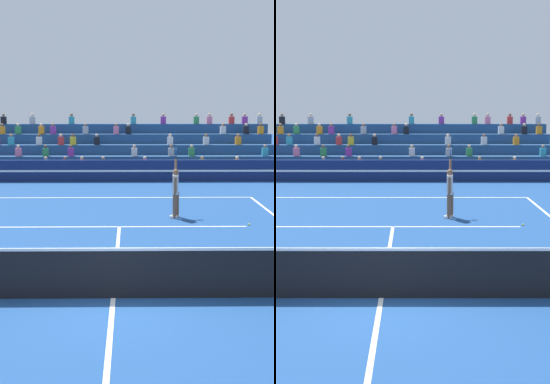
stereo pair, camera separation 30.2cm
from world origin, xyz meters
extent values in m
plane|color=navy|center=(0.00, 0.00, 0.00)|extent=(120.00, 120.00, 0.00)
cube|color=white|center=(0.00, 11.90, 0.00)|extent=(11.00, 0.10, 0.01)
cube|color=white|center=(0.00, 6.43, 0.00)|extent=(8.25, 0.10, 0.01)
cube|color=white|center=(0.00, 0.00, 0.00)|extent=(0.10, 12.85, 0.01)
cube|color=black|center=(0.00, 0.00, 0.50)|extent=(11.90, 0.02, 1.00)
cube|color=white|center=(0.00, 0.00, 1.03)|extent=(11.90, 0.04, 0.06)
cube|color=navy|center=(0.00, 16.74, 0.55)|extent=(18.00, 0.24, 1.10)
cube|color=white|center=(0.00, 16.61, 0.55)|extent=(18.00, 0.02, 0.10)
cube|color=navy|center=(0.00, 18.02, 0.28)|extent=(17.10, 0.95, 0.55)
cube|color=purple|center=(-3.09, 17.85, 0.77)|extent=(0.32, 0.22, 0.44)
sphere|color=brown|center=(-3.09, 17.85, 1.09)|extent=(0.18, 0.18, 0.18)
cube|color=#2D4CA5|center=(-4.12, 17.85, 0.77)|extent=(0.32, 0.22, 0.44)
sphere|color=beige|center=(-4.12, 17.85, 1.09)|extent=(0.18, 0.18, 0.18)
cube|color=purple|center=(1.14, 17.85, 0.77)|extent=(0.32, 0.22, 0.44)
sphere|color=beige|center=(1.14, 17.85, 1.09)|extent=(0.18, 0.18, 0.18)
cube|color=black|center=(-1.07, 17.85, 0.77)|extent=(0.32, 0.22, 0.44)
sphere|color=tan|center=(-1.07, 17.85, 1.09)|extent=(0.18, 0.18, 0.18)
cube|color=pink|center=(-2.20, 17.85, 0.77)|extent=(0.32, 0.22, 0.44)
sphere|color=tan|center=(-2.20, 17.85, 1.09)|extent=(0.18, 0.18, 0.18)
cube|color=yellow|center=(4.20, 17.85, 0.77)|extent=(0.32, 0.22, 0.44)
sphere|color=#9E7051|center=(4.20, 17.85, 1.09)|extent=(0.18, 0.18, 0.18)
cube|color=orange|center=(6.06, 17.85, 0.77)|extent=(0.32, 0.22, 0.44)
sphere|color=beige|center=(6.06, 17.85, 1.09)|extent=(0.18, 0.18, 0.18)
cube|color=navy|center=(0.00, 18.97, 0.55)|extent=(17.10, 0.95, 1.10)
cube|color=#338C4C|center=(3.73, 18.80, 1.32)|extent=(0.32, 0.22, 0.44)
sphere|color=tan|center=(3.73, 18.80, 1.64)|extent=(0.18, 0.18, 0.18)
cube|color=silver|center=(0.59, 18.80, 1.32)|extent=(0.32, 0.22, 0.44)
sphere|color=tan|center=(0.59, 18.80, 1.64)|extent=(0.18, 0.18, 0.18)
cube|color=#B2B2B7|center=(2.61, 18.80, 1.32)|extent=(0.32, 0.22, 0.44)
sphere|color=brown|center=(2.61, 18.80, 1.64)|extent=(0.18, 0.18, 0.18)
cube|color=pink|center=(-5.75, 18.80, 1.32)|extent=(0.32, 0.22, 0.44)
sphere|color=beige|center=(-5.75, 18.80, 1.64)|extent=(0.18, 0.18, 0.18)
cube|color=#338C4C|center=(-4.27, 18.80, 1.32)|extent=(0.32, 0.22, 0.44)
sphere|color=brown|center=(-4.27, 18.80, 1.64)|extent=(0.18, 0.18, 0.18)
cube|color=purple|center=(-2.89, 18.80, 1.32)|extent=(0.32, 0.22, 0.44)
sphere|color=brown|center=(-2.89, 18.80, 1.64)|extent=(0.18, 0.18, 0.18)
cube|color=teal|center=(7.78, 18.80, 1.32)|extent=(0.32, 0.22, 0.44)
sphere|color=#9E7051|center=(7.78, 18.80, 1.64)|extent=(0.18, 0.18, 0.18)
cube|color=navy|center=(0.00, 19.92, 0.83)|extent=(17.10, 0.95, 1.65)
cube|color=yellow|center=(-2.86, 19.75, 1.87)|extent=(0.32, 0.22, 0.44)
sphere|color=brown|center=(-2.86, 19.75, 2.19)|extent=(0.18, 0.18, 0.18)
cube|color=silver|center=(2.63, 19.75, 1.87)|extent=(0.32, 0.22, 0.44)
sphere|color=beige|center=(2.63, 19.75, 2.19)|extent=(0.18, 0.18, 0.18)
cube|color=orange|center=(6.47, 19.75, 1.87)|extent=(0.32, 0.22, 0.44)
sphere|color=#9E7051|center=(6.47, 19.75, 2.19)|extent=(0.18, 0.18, 0.18)
cube|color=silver|center=(-4.76, 19.75, 1.87)|extent=(0.32, 0.22, 0.44)
sphere|color=brown|center=(-4.76, 19.75, 2.19)|extent=(0.18, 0.18, 0.18)
cube|color=silver|center=(4.66, 19.75, 1.87)|extent=(0.32, 0.22, 0.44)
sphere|color=brown|center=(4.66, 19.75, 2.19)|extent=(0.18, 0.18, 0.18)
cube|color=black|center=(-1.52, 19.75, 1.87)|extent=(0.32, 0.22, 0.44)
sphere|color=beige|center=(-1.52, 19.75, 2.19)|extent=(0.18, 0.18, 0.18)
cube|color=red|center=(-3.53, 19.75, 1.87)|extent=(0.32, 0.22, 0.44)
sphere|color=beige|center=(-3.53, 19.75, 2.19)|extent=(0.18, 0.18, 0.18)
cube|color=teal|center=(-6.33, 19.75, 1.87)|extent=(0.32, 0.22, 0.44)
sphere|color=#9E7051|center=(-6.33, 19.75, 2.19)|extent=(0.18, 0.18, 0.18)
cube|color=navy|center=(0.00, 20.87, 1.10)|extent=(17.10, 0.95, 2.20)
cube|color=pink|center=(-0.44, 20.70, 2.42)|extent=(0.32, 0.22, 0.44)
sphere|color=#9E7051|center=(-0.44, 20.70, 2.74)|extent=(0.18, 0.18, 0.18)
cube|color=silver|center=(5.76, 20.70, 2.42)|extent=(0.32, 0.22, 0.44)
sphere|color=#9E7051|center=(5.76, 20.70, 2.74)|extent=(0.18, 0.18, 0.18)
cube|color=orange|center=(-4.78, 20.70, 2.42)|extent=(0.32, 0.22, 0.44)
sphere|color=beige|center=(-4.78, 20.70, 2.74)|extent=(0.18, 0.18, 0.18)
cube|color=orange|center=(7.97, 20.70, 2.42)|extent=(0.32, 0.22, 0.44)
sphere|color=brown|center=(7.97, 20.70, 2.74)|extent=(0.18, 0.18, 0.18)
cube|color=black|center=(7.10, 20.70, 2.42)|extent=(0.32, 0.22, 0.44)
sphere|color=beige|center=(7.10, 20.70, 2.74)|extent=(0.18, 0.18, 0.18)
cube|color=purple|center=(-4.10, 20.70, 2.42)|extent=(0.32, 0.22, 0.44)
sphere|color=#9E7051|center=(-4.10, 20.70, 2.74)|extent=(0.18, 0.18, 0.18)
cube|color=black|center=(0.25, 20.70, 2.42)|extent=(0.32, 0.22, 0.44)
sphere|color=beige|center=(0.25, 20.70, 2.74)|extent=(0.18, 0.18, 0.18)
cube|color=#B2B2B7|center=(-2.22, 20.70, 2.42)|extent=(0.32, 0.22, 0.44)
sphere|color=#9E7051|center=(-2.22, 20.70, 2.74)|extent=(0.18, 0.18, 0.18)
cube|color=orange|center=(-7.04, 20.70, 2.42)|extent=(0.32, 0.22, 0.44)
sphere|color=brown|center=(-7.04, 20.70, 2.74)|extent=(0.18, 0.18, 0.18)
cube|color=#338C4C|center=(-6.12, 20.70, 2.42)|extent=(0.32, 0.22, 0.44)
sphere|color=beige|center=(-6.12, 20.70, 2.74)|extent=(0.18, 0.18, 0.18)
cube|color=navy|center=(0.00, 21.82, 1.38)|extent=(17.10, 0.95, 2.75)
cube|color=purple|center=(2.34, 21.65, 2.97)|extent=(0.32, 0.22, 0.44)
sphere|color=tan|center=(2.34, 21.65, 3.29)|extent=(0.18, 0.18, 0.18)
cube|color=#338C4C|center=(4.31, 21.65, 2.97)|extent=(0.32, 0.22, 0.44)
sphere|color=beige|center=(4.31, 21.65, 3.29)|extent=(0.18, 0.18, 0.18)
cube|color=black|center=(-7.16, 21.65, 2.97)|extent=(0.32, 0.22, 0.44)
sphere|color=#9E7051|center=(-7.16, 21.65, 3.29)|extent=(0.18, 0.18, 0.18)
cube|color=teal|center=(-3.12, 21.65, 2.97)|extent=(0.32, 0.22, 0.44)
sphere|color=brown|center=(-3.12, 21.65, 3.29)|extent=(0.18, 0.18, 0.18)
cube|color=red|center=(6.42, 21.65, 2.97)|extent=(0.32, 0.22, 0.44)
sphere|color=brown|center=(6.42, 21.65, 3.29)|extent=(0.18, 0.18, 0.18)
cube|color=#B2B2B7|center=(-5.45, 21.65, 2.97)|extent=(0.32, 0.22, 0.44)
sphere|color=beige|center=(-5.45, 21.65, 3.29)|extent=(0.18, 0.18, 0.18)
cube|color=pink|center=(5.10, 21.65, 2.97)|extent=(0.32, 0.22, 0.44)
sphere|color=tan|center=(5.10, 21.65, 3.29)|extent=(0.18, 0.18, 0.18)
cube|color=#B2B2B7|center=(8.09, 21.65, 2.97)|extent=(0.32, 0.22, 0.44)
sphere|color=beige|center=(8.09, 21.65, 3.29)|extent=(0.18, 0.18, 0.18)
cube|color=teal|center=(0.56, 21.65, 2.97)|extent=(0.32, 0.22, 0.44)
sphere|color=brown|center=(0.56, 21.65, 3.29)|extent=(0.18, 0.18, 0.18)
cube|color=purple|center=(7.22, 21.65, 2.97)|extent=(0.32, 0.22, 0.44)
sphere|color=tan|center=(7.22, 21.65, 3.29)|extent=(0.18, 0.18, 0.18)
cylinder|color=brown|center=(1.89, 7.70, 0.45)|extent=(0.14, 0.14, 0.90)
cylinder|color=brown|center=(1.99, 7.91, 0.45)|extent=(0.14, 0.14, 0.90)
cube|color=white|center=(1.92, 7.80, 0.94)|extent=(0.23, 0.34, 0.20)
cube|color=silver|center=(1.92, 7.80, 1.24)|extent=(0.23, 0.38, 0.56)
sphere|color=brown|center=(1.92, 7.80, 1.60)|extent=(0.22, 0.22, 0.22)
cube|color=white|center=(1.85, 7.71, 0.04)|extent=(0.27, 0.14, 0.09)
cube|color=white|center=(1.95, 7.92, 0.04)|extent=(0.27, 0.14, 0.09)
cylinder|color=brown|center=(1.90, 7.56, 1.18)|extent=(0.09, 0.09, 0.56)
cylinder|color=brown|center=(1.96, 8.15, 1.73)|extent=(0.12, 0.34, 0.58)
cylinder|color=black|center=(1.97, 8.32, 2.09)|extent=(0.04, 0.13, 0.21)
torus|color=#1E4C99|center=(1.98, 8.39, 2.26)|extent=(0.07, 0.41, 0.41)
sphere|color=#C6DB33|center=(4.24, 6.57, 0.03)|extent=(0.07, 0.07, 0.07)
camera|label=1|loc=(0.35, -10.43, 3.93)|focal=50.00mm
camera|label=2|loc=(0.65, -10.43, 3.93)|focal=50.00mm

